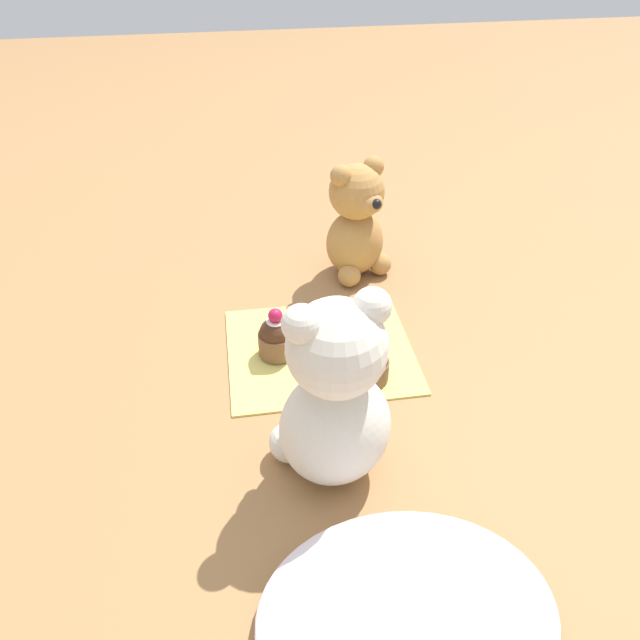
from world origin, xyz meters
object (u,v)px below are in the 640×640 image
(teddy_bear_cream, at_px, (334,398))
(teddy_bear_tan, at_px, (357,222))
(cupcake_near_tan_bear, at_px, (276,336))
(cupcake_near_cream_bear, at_px, (370,364))

(teddy_bear_cream, bearing_deg, teddy_bear_tan, -118.54)
(teddy_bear_tan, height_order, cupcake_near_tan_bear, teddy_bear_tan)
(teddy_bear_tan, relative_size, cupcake_near_cream_bear, 3.06)
(teddy_bear_cream, bearing_deg, cupcake_near_cream_bear, -131.50)
(cupcake_near_cream_bear, xyz_separation_m, cupcake_near_tan_bear, (0.12, -0.07, 0.00))
(teddy_bear_cream, xyz_separation_m, cupcake_near_cream_bear, (-0.07, -0.14, -0.08))
(teddy_bear_cream, xyz_separation_m, cupcake_near_tan_bear, (0.04, -0.21, -0.08))
(cupcake_near_cream_bear, relative_size, cupcake_near_tan_bear, 0.86)
(teddy_bear_cream, height_order, cupcake_near_cream_bear, teddy_bear_cream)
(teddy_bear_cream, distance_m, teddy_bear_tan, 0.42)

